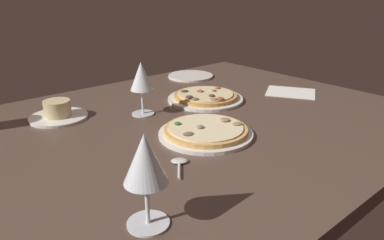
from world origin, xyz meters
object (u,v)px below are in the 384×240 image
(pizza_main, at_px, (205,132))
(pizza_side, at_px, (205,97))
(wine_glass_far, at_px, (145,162))
(spoon, at_px, (179,163))
(paper_menu, at_px, (291,92))
(wine_glass_near, at_px, (141,78))
(side_plate, at_px, (191,76))
(ramekin_on_saucer, at_px, (58,112))

(pizza_main, relative_size, pizza_side, 0.97)
(wine_glass_far, relative_size, spoon, 1.98)
(wine_glass_far, xyz_separation_m, spoon, (0.18, 0.14, -0.12))
(pizza_side, xyz_separation_m, paper_menu, (0.31, -0.14, -0.01))
(pizza_main, xyz_separation_m, wine_glass_far, (-0.34, -0.22, 0.11))
(wine_glass_far, xyz_separation_m, wine_glass_near, (0.31, 0.48, -0.00))
(pizza_main, bearing_deg, side_plate, 52.62)
(wine_glass_far, distance_m, side_plate, 1.06)
(pizza_side, height_order, paper_menu, pizza_side)
(spoon, bearing_deg, pizza_side, 40.19)
(side_plate, bearing_deg, paper_menu, -73.40)
(wine_glass_near, height_order, side_plate, wine_glass_near)
(pizza_main, relative_size, wine_glass_near, 1.54)
(ramekin_on_saucer, distance_m, wine_glass_far, 0.64)
(pizza_side, distance_m, paper_menu, 0.34)
(ramekin_on_saucer, relative_size, spoon, 2.03)
(pizza_side, distance_m, side_plate, 0.35)
(pizza_main, distance_m, side_plate, 0.66)
(pizza_side, distance_m, ramekin_on_saucer, 0.50)
(pizza_side, bearing_deg, spoon, -139.81)
(wine_glass_near, bearing_deg, pizza_main, -83.37)
(pizza_main, xyz_separation_m, pizza_side, (0.22, 0.23, -0.00))
(pizza_main, relative_size, side_plate, 1.32)
(ramekin_on_saucer, xyz_separation_m, side_plate, (0.65, 0.13, -0.02))
(pizza_main, bearing_deg, wine_glass_far, -146.73)
(wine_glass_near, bearing_deg, ramekin_on_saucer, 147.32)
(ramekin_on_saucer, distance_m, side_plate, 0.66)
(ramekin_on_saucer, xyz_separation_m, paper_menu, (0.78, -0.31, -0.02))
(wine_glass_far, bearing_deg, paper_menu, 19.74)
(side_plate, height_order, spoon, spoon)
(side_plate, bearing_deg, wine_glass_far, -134.72)
(wine_glass_near, relative_size, paper_menu, 0.95)
(wine_glass_near, bearing_deg, pizza_side, -5.44)
(side_plate, bearing_deg, pizza_side, -121.91)
(paper_menu, relative_size, spoon, 2.05)
(spoon, bearing_deg, ramekin_on_saucer, 100.45)
(pizza_main, height_order, side_plate, pizza_main)
(pizza_side, height_order, side_plate, pizza_side)
(pizza_main, distance_m, spoon, 0.18)
(wine_glass_far, bearing_deg, ramekin_on_saucer, 81.68)
(pizza_side, relative_size, wine_glass_near, 1.59)
(paper_menu, bearing_deg, wine_glass_near, 131.99)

